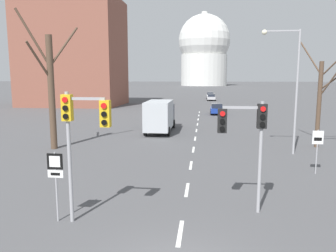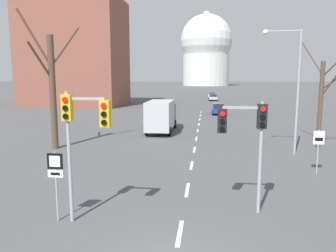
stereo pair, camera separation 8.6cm
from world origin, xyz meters
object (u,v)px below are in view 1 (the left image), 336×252
(sedan_near_right, at_px, (217,109))
(delivery_truck, at_px, (160,115))
(sedan_near_left, at_px, (211,97))
(street_lamp_right, at_px, (290,79))
(route_sign_post, at_px, (56,174))
(traffic_signal_near_right, at_px, (247,129))
(sedan_mid_centre, at_px, (210,95))
(traffic_signal_near_left, at_px, (81,125))
(speed_limit_sign, at_px, (317,144))

(sedan_near_right, distance_m, delivery_truck, 17.56)
(sedan_near_left, distance_m, sedan_near_right, 29.03)
(street_lamp_right, bearing_deg, route_sign_post, -132.54)
(traffic_signal_near_right, height_order, delivery_truck, traffic_signal_near_right)
(sedan_near_left, distance_m, sedan_mid_centre, 6.68)
(traffic_signal_near_left, height_order, traffic_signal_near_right, traffic_signal_near_left)
(traffic_signal_near_left, distance_m, traffic_signal_near_right, 6.36)
(sedan_near_left, xyz_separation_m, sedan_near_right, (0.25, -29.03, 0.02))
(route_sign_post, bearing_deg, traffic_signal_near_right, 13.33)
(speed_limit_sign, relative_size, sedan_near_left, 0.57)
(speed_limit_sign, height_order, sedan_near_left, speed_limit_sign)
(sedan_near_right, bearing_deg, speed_limit_sign, -81.30)
(sedan_mid_centre, bearing_deg, street_lamp_right, -85.75)
(route_sign_post, distance_m, sedan_near_left, 66.62)
(traffic_signal_near_right, xyz_separation_m, street_lamp_right, (4.19, 10.69, 1.93))
(route_sign_post, bearing_deg, sedan_mid_centre, 84.62)
(delivery_truck, bearing_deg, street_lamp_right, -39.33)
(traffic_signal_near_left, height_order, delivery_truck, traffic_signal_near_left)
(traffic_signal_near_left, xyz_separation_m, sedan_near_right, (6.24, 37.17, -2.91))
(traffic_signal_near_right, relative_size, sedan_mid_centre, 1.06)
(traffic_signal_near_left, height_order, route_sign_post, traffic_signal_near_left)
(traffic_signal_near_left, xyz_separation_m, traffic_signal_near_right, (6.13, 1.66, -0.32))
(sedan_near_right, height_order, delivery_truck, delivery_truck)
(traffic_signal_near_right, xyz_separation_m, sedan_near_left, (-0.14, 64.54, -2.61))
(street_lamp_right, relative_size, sedan_near_left, 1.94)
(sedan_near_left, bearing_deg, route_sign_post, -96.06)
(sedan_near_left, bearing_deg, speed_limit_sign, -85.33)
(sedan_near_left, bearing_deg, delivery_truck, -97.44)
(sedan_near_left, height_order, sedan_mid_centre, sedan_mid_centre)
(traffic_signal_near_left, relative_size, sedan_near_right, 1.23)
(speed_limit_sign, relative_size, sedan_mid_centre, 0.59)
(sedan_near_right, relative_size, sedan_mid_centre, 0.94)
(sedan_near_left, height_order, delivery_truck, delivery_truck)
(street_lamp_right, height_order, sedan_mid_centre, street_lamp_right)
(street_lamp_right, bearing_deg, speed_limit_sign, -84.58)
(sedan_near_right, xyz_separation_m, sedan_mid_centre, (-0.41, 35.71, 0.03))
(delivery_truck, bearing_deg, sedan_near_left, 82.56)
(traffic_signal_near_right, relative_size, delivery_truck, 0.63)
(route_sign_post, xyz_separation_m, street_lamp_right, (11.37, 12.39, 3.49))
(sedan_near_left, relative_size, sedan_mid_centre, 1.04)
(traffic_signal_near_left, bearing_deg, speed_limit_sign, 34.86)
(sedan_mid_centre, bearing_deg, speed_limit_sign, -85.67)
(traffic_signal_near_right, height_order, sedan_mid_centre, traffic_signal_near_right)
(sedan_mid_centre, bearing_deg, sedan_near_right, -89.34)
(traffic_signal_near_right, height_order, speed_limit_sign, traffic_signal_near_right)
(route_sign_post, relative_size, sedan_mid_centre, 0.63)
(traffic_signal_near_right, xyz_separation_m, route_sign_post, (-7.17, -1.70, -1.56))
(traffic_signal_near_right, xyz_separation_m, speed_limit_sign, (4.65, 5.85, -1.69))
(delivery_truck, bearing_deg, speed_limit_sign, -51.01)
(sedan_near_right, relative_size, delivery_truck, 0.56)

